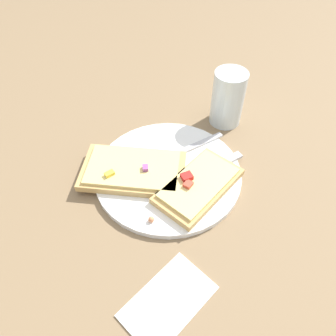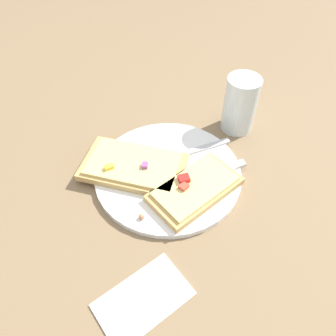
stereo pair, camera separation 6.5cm
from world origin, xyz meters
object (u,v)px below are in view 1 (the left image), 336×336
napkin (168,301)px  knife (208,170)px  fork (174,155)px  pizza_slice_corner (198,185)px  plate (168,173)px  drinking_glass (228,98)px  pizza_slice_main (133,170)px

napkin → knife: bearing=26.7°
fork → pizza_slice_corner: pizza_slice_corner is taller
plate → pizza_slice_corner: 0.07m
plate → knife: (0.06, -0.06, 0.01)m
drinking_glass → plate: bearing=-173.9°
fork → drinking_glass: (0.18, 0.00, 0.05)m
pizza_slice_main → fork: bearing=36.8°
plate → knife: bearing=-44.4°
pizza_slice_corner → drinking_glass: drinking_glass is taller
plate → fork: 0.05m
fork → pizza_slice_main: 0.10m
fork → knife: bearing=117.8°
knife → pizza_slice_corner: pizza_slice_corner is taller
plate → fork: (0.04, 0.02, 0.01)m
fork → knife: 0.08m
pizza_slice_main → drinking_glass: 0.27m
pizza_slice_main → napkin: size_ratio=1.64×
knife → pizza_slice_main: bearing=-29.0°
pizza_slice_corner → drinking_glass: size_ratio=1.39×
pizza_slice_main → drinking_glass: bearing=47.4°
napkin → fork: bearing=41.8°
pizza_slice_corner → napkin: 0.22m
pizza_slice_corner → knife: bearing=14.2°
plate → napkin: (-0.18, -0.18, -0.00)m
pizza_slice_corner → drinking_glass: 0.23m
napkin → pizza_slice_corner: bearing=28.8°
knife → plate: bearing=-30.1°
knife → napkin: 0.27m
knife → pizza_slice_main: (-0.11, 0.10, 0.01)m
pizza_slice_corner → drinking_glass: (0.21, 0.09, 0.04)m
knife → napkin: knife is taller
fork → plate: bearing=42.5°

